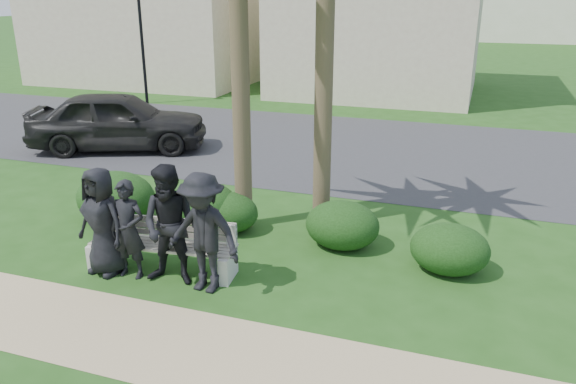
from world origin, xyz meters
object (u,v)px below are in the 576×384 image
Objects in this scene: park_bench at (163,249)px; car_a at (118,121)px; street_lamp at (141,25)px; man_c at (171,226)px; man_b at (128,230)px; man_d at (203,233)px; man_a at (102,221)px.

car_a reaches higher than park_bench.
street_lamp is 2.34× the size of man_c.
street_lamp is 14.71m from man_b.
man_c is (0.35, -0.27, 0.56)m from park_bench.
street_lamp reaches higher than man_c.
man_c is at bearing -161.43° from car_a.
park_bench is at bearing 36.28° from man_b.
park_bench is 0.71m from man_c.
man_d is 8.53m from car_a.
man_a is (-0.82, -0.32, 0.49)m from park_bench.
man_d reaches higher than park_bench.
man_b is 0.84× the size of man_c.
man_a is 0.45m from man_b.
man_b reaches higher than park_bench.
park_bench is 7.72m from car_a.
street_lamp reaches higher than car_a.
man_a is 1.17m from man_c.
street_lamp reaches higher than man_a.
man_b is at bearing 177.60° from man_c.
street_lamp is at bearing 131.67° from man_d.
park_bench is 1.53× the size of man_b.
man_d is (0.89, -0.31, 0.54)m from park_bench.
man_d is (1.71, 0.00, 0.05)m from man_a.
man_a reaches higher than park_bench.
street_lamp is 15.05m from man_c.
street_lamp reaches higher than man_d.
street_lamp is at bearing 118.81° from man_c.
park_bench is 1.39× the size of man_a.
man_d is at bearing -9.91° from man_c.
car_a is (3.06, -6.16, -2.14)m from street_lamp.
street_lamp reaches higher than man_b.
street_lamp is 14.48m from man_a.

